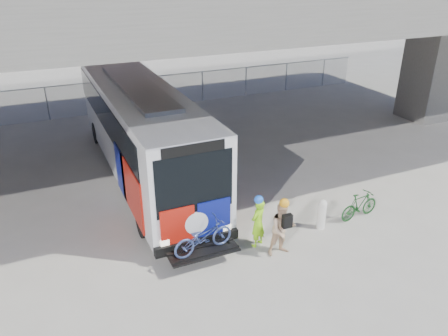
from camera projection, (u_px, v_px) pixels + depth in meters
ground at (222, 199)px, 15.84m from camera, size 160.00×160.00×0.00m
bus at (140, 124)px, 16.93m from camera, size 2.67×12.99×3.69m
chainlink_fence at (138, 85)px, 25.15m from camera, size 30.00×0.06×30.00m
bollard at (322, 213)px, 13.91m from camera, size 0.27×0.27×1.03m
cyclist_hivis at (258, 222)px, 12.94m from camera, size 0.67×0.58×1.70m
cyclist_tan at (283, 228)px, 12.54m from camera, size 0.84×0.66×1.84m
bike_parked at (360, 205)px, 14.50m from camera, size 1.61×0.62×0.95m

